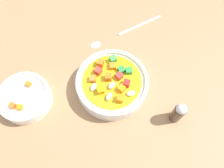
{
  "coord_description": "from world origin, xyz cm",
  "views": [
    {
      "loc": [
        -1.17,
        22.76,
        52.57
      ],
      "look_at": [
        0.0,
        0.0,
        2.2
      ],
      "focal_mm": 35.79,
      "sensor_mm": 36.0,
      "label": 1
    }
  ],
  "objects_px": {
    "side_bowl_small": "(25,98)",
    "soup_bowl_main": "(112,84)",
    "spoon": "(120,33)",
    "pepper_shaker": "(178,113)"
  },
  "relations": [
    {
      "from": "side_bowl_small",
      "to": "soup_bowl_main",
      "type": "bearing_deg",
      "value": -167.54
    },
    {
      "from": "spoon",
      "to": "pepper_shaker",
      "type": "xyz_separation_m",
      "value": [
        -0.14,
        0.24,
        0.03
      ]
    },
    {
      "from": "spoon",
      "to": "pepper_shaker",
      "type": "height_order",
      "value": "pepper_shaker"
    },
    {
      "from": "soup_bowl_main",
      "to": "spoon",
      "type": "xyz_separation_m",
      "value": [
        -0.01,
        -0.17,
        -0.02
      ]
    },
    {
      "from": "soup_bowl_main",
      "to": "spoon",
      "type": "height_order",
      "value": "soup_bowl_main"
    },
    {
      "from": "soup_bowl_main",
      "to": "pepper_shaker",
      "type": "bearing_deg",
      "value": 155.21
    },
    {
      "from": "pepper_shaker",
      "to": "spoon",
      "type": "bearing_deg",
      "value": -59.77
    },
    {
      "from": "side_bowl_small",
      "to": "pepper_shaker",
      "type": "xyz_separation_m",
      "value": [
        -0.36,
        0.02,
        0.02
      ]
    },
    {
      "from": "side_bowl_small",
      "to": "pepper_shaker",
      "type": "height_order",
      "value": "pepper_shaker"
    },
    {
      "from": "soup_bowl_main",
      "to": "side_bowl_small",
      "type": "distance_m",
      "value": 0.21
    }
  ]
}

